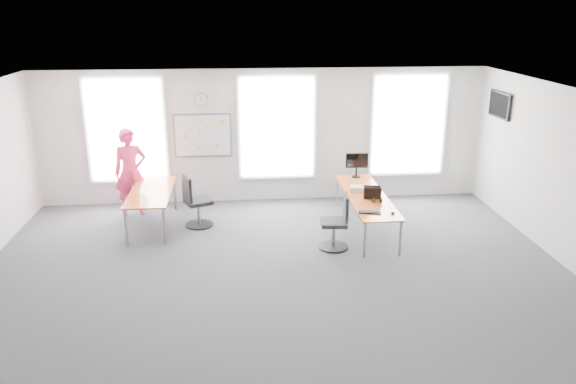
{
  "coord_description": "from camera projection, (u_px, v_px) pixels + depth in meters",
  "views": [
    {
      "loc": [
        -0.56,
        -8.33,
        4.29
      ],
      "look_at": [
        0.3,
        1.2,
        1.1
      ],
      "focal_mm": 35.0,
      "sensor_mm": 36.0,
      "label": 1
    }
  ],
  "objects": [
    {
      "name": "desk_left",
      "position": [
        151.0,
        194.0,
        11.29
      ],
      "size": [
        0.82,
        2.06,
        0.75
      ],
      "color": "#AF5124",
      "rests_on": "ground"
    },
    {
      "name": "wall_front",
      "position": [
        307.0,
        333.0,
        5.03
      ],
      "size": [
        10.0,
        0.0,
        10.0
      ],
      "primitive_type": "plane",
      "rotation": [
        -1.57,
        0.0,
        0.0
      ],
      "color": "silver",
      "rests_on": "ground"
    },
    {
      "name": "monitor",
      "position": [
        357.0,
        163.0,
        12.23
      ],
      "size": [
        0.49,
        0.2,
        0.54
      ],
      "rotation": [
        0.0,
        0.0,
        -0.06
      ],
      "color": "black",
      "rests_on": "desk_right"
    },
    {
      "name": "window_left",
      "position": [
        126.0,
        130.0,
        12.24
      ],
      "size": [
        1.6,
        0.06,
        2.2
      ],
      "primitive_type": "cube",
      "color": "white",
      "rests_on": "wall_back"
    },
    {
      "name": "chair_left",
      "position": [
        195.0,
        204.0,
        11.34
      ],
      "size": [
        0.64,
        0.64,
        1.07
      ],
      "rotation": [
        0.0,
        0.0,
        1.98
      ],
      "color": "black",
      "rests_on": "ground"
    },
    {
      "name": "window_right",
      "position": [
        408.0,
        125.0,
        12.77
      ],
      "size": [
        1.6,
        0.06,
        2.2
      ],
      "primitive_type": "cube",
      "color": "white",
      "rests_on": "wall_back"
    },
    {
      "name": "lens_cap",
      "position": [
        383.0,
        206.0,
        10.54
      ],
      "size": [
        0.07,
        0.07,
        0.01
      ],
      "primitive_type": "cylinder",
      "rotation": [
        0.0,
        0.0,
        -0.33
      ],
      "color": "black",
      "rests_on": "desk_right"
    },
    {
      "name": "keyboard",
      "position": [
        370.0,
        212.0,
        10.21
      ],
      "size": [
        0.43,
        0.26,
        0.02
      ],
      "primitive_type": "cube",
      "rotation": [
        0.0,
        0.0,
        -0.31
      ],
      "color": "black",
      "rests_on": "desk_right"
    },
    {
      "name": "chair_right",
      "position": [
        337.0,
        225.0,
        10.31
      ],
      "size": [
        0.55,
        0.55,
        1.04
      ],
      "rotation": [
        0.0,
        0.0,
        -1.67
      ],
      "color": "black",
      "rests_on": "ground"
    },
    {
      "name": "mouse",
      "position": [
        393.0,
        213.0,
        10.16
      ],
      "size": [
        0.08,
        0.12,
        0.04
      ],
      "primitive_type": "ellipsoid",
      "rotation": [
        0.0,
        0.0,
        0.07
      ],
      "color": "black",
      "rests_on": "desk_right"
    },
    {
      "name": "person",
      "position": [
        131.0,
        172.0,
        11.87
      ],
      "size": [
        0.78,
        0.62,
        1.88
      ],
      "primitive_type": "imported",
      "rotation": [
        0.0,
        0.0,
        0.29
      ],
      "color": "#EB2E60",
      "rests_on": "ground"
    },
    {
      "name": "wall_clock",
      "position": [
        201.0,
        99.0,
        12.17
      ],
      "size": [
        0.3,
        0.04,
        0.3
      ],
      "primitive_type": "cylinder",
      "rotation": [
        1.57,
        0.0,
        0.0
      ],
      "color": "gray",
      "rests_on": "wall_back"
    },
    {
      "name": "desk_right",
      "position": [
        366.0,
        197.0,
        11.18
      ],
      "size": [
        0.77,
        2.88,
        0.7
      ],
      "color": "#AF5124",
      "rests_on": "ground"
    },
    {
      "name": "floor",
      "position": [
        276.0,
        278.0,
        9.28
      ],
      "size": [
        10.0,
        10.0,
        0.0
      ],
      "primitive_type": "plane",
      "color": "#29292E",
      "rests_on": "ground"
    },
    {
      "name": "tv",
      "position": [
        500.0,
        105.0,
        11.81
      ],
      "size": [
        0.06,
        0.9,
        0.55
      ],
      "primitive_type": "cube",
      "color": "black",
      "rests_on": "wall_right"
    },
    {
      "name": "paper_stack",
      "position": [
        358.0,
        189.0,
        11.38
      ],
      "size": [
        0.35,
        0.29,
        0.11
      ],
      "primitive_type": "cube",
      "rotation": [
        0.0,
        0.0,
        -0.19
      ],
      "color": "beige",
      "rests_on": "desk_right"
    },
    {
      "name": "window_mid",
      "position": [
        277.0,
        127.0,
        12.52
      ],
      "size": [
        1.6,
        0.06,
        2.2
      ],
      "primitive_type": "cube",
      "color": "white",
      "rests_on": "wall_back"
    },
    {
      "name": "laptop_sleeve",
      "position": [
        372.0,
        193.0,
        10.89
      ],
      "size": [
        0.33,
        0.22,
        0.26
      ],
      "rotation": [
        0.0,
        0.0,
        -0.15
      ],
      "color": "black",
      "rests_on": "desk_right"
    },
    {
      "name": "headphones",
      "position": [
        377.0,
        200.0,
        10.73
      ],
      "size": [
        0.18,
        0.1,
        0.11
      ],
      "rotation": [
        0.0,
        0.0,
        -0.28
      ],
      "color": "black",
      "rests_on": "desk_right"
    },
    {
      "name": "whiteboard",
      "position": [
        203.0,
        136.0,
        12.42
      ],
      "size": [
        1.2,
        0.03,
        0.9
      ],
      "primitive_type": "cube",
      "color": "silver",
      "rests_on": "wall_back"
    },
    {
      "name": "wall_back",
      "position": [
        264.0,
        136.0,
        12.58
      ],
      "size": [
        10.0,
        0.0,
        10.0
      ],
      "primitive_type": "plane",
      "rotation": [
        1.57,
        0.0,
        0.0
      ],
      "color": "silver",
      "rests_on": "ground"
    },
    {
      "name": "ceiling",
      "position": [
        275.0,
        97.0,
        8.33
      ],
      "size": [
        10.0,
        10.0,
        0.0
      ],
      "primitive_type": "plane",
      "rotation": [
        3.14,
        0.0,
        0.0
      ],
      "color": "white",
      "rests_on": "ground"
    }
  ]
}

